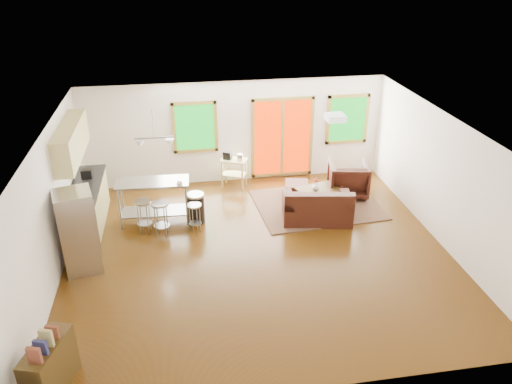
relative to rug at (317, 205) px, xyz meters
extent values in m
cube|color=#351D07|center=(-1.69, -1.76, -0.02)|extent=(7.50, 7.00, 0.02)
cube|color=white|center=(-1.69, -1.76, 2.60)|extent=(7.50, 7.00, 0.02)
cube|color=white|center=(-1.69, 1.75, 1.29)|extent=(7.50, 0.02, 2.60)
cube|color=white|center=(-5.45, -1.76, 1.29)|extent=(0.02, 7.00, 2.60)
cube|color=white|center=(2.07, -1.76, 1.29)|extent=(0.02, 7.00, 2.60)
cube|color=white|center=(-1.69, -5.27, 1.29)|extent=(7.50, 0.02, 2.60)
cube|color=#095310|center=(-2.69, 1.70, 1.49)|extent=(0.94, 0.02, 1.14)
cube|color=olive|center=(-2.69, 1.70, 2.10)|extent=(1.10, 0.05, 0.08)
cube|color=olive|center=(-2.69, 1.70, 0.88)|extent=(1.10, 0.05, 0.08)
cube|color=olive|center=(-3.20, 1.70, 1.49)|extent=(0.08, 0.05, 1.30)
cube|color=olive|center=(-2.18, 1.70, 1.49)|extent=(0.08, 0.05, 1.30)
cube|color=#AB1F00|center=(-0.49, 1.70, 1.09)|extent=(1.44, 0.02, 1.94)
cube|color=olive|center=(-0.49, 1.70, 2.10)|extent=(1.60, 0.05, 0.08)
cube|color=olive|center=(-0.49, 1.70, 0.08)|extent=(1.60, 0.05, 0.08)
cube|color=olive|center=(-1.25, 1.70, 1.09)|extent=(0.08, 0.05, 2.10)
cube|color=olive|center=(0.27, 1.70, 1.09)|extent=(0.08, 0.05, 2.10)
cube|color=olive|center=(-0.49, 1.70, 1.09)|extent=(0.08, 0.05, 1.94)
cube|color=#095310|center=(1.21, 1.70, 1.49)|extent=(0.94, 0.02, 1.14)
cube|color=olive|center=(1.21, 1.70, 2.10)|extent=(1.10, 0.05, 0.08)
cube|color=olive|center=(1.21, 1.70, 0.88)|extent=(1.10, 0.05, 0.08)
cube|color=olive|center=(0.70, 1.70, 1.49)|extent=(0.08, 0.05, 1.30)
cube|color=olive|center=(1.72, 1.70, 1.49)|extent=(0.08, 0.05, 1.30)
cube|color=#445334|center=(0.00, 0.00, 0.00)|extent=(2.95, 2.36, 0.03)
cube|color=black|center=(-0.20, -0.67, 0.20)|extent=(1.61, 1.07, 0.42)
cube|color=black|center=(-0.25, -0.99, 0.59)|extent=(1.51, 0.43, 0.38)
cube|color=black|center=(-0.84, -0.56, 0.48)|extent=(0.33, 0.87, 0.16)
cube|color=black|center=(0.44, -0.77, 0.48)|extent=(0.33, 0.87, 0.16)
cube|color=black|center=(-0.51, -0.57, 0.47)|extent=(0.70, 0.64, 0.12)
cube|color=black|center=(0.14, -0.67, 0.47)|extent=(0.70, 0.64, 0.12)
cube|color=#35250E|center=(0.05, 0.07, 0.36)|extent=(1.11, 0.82, 0.04)
cube|color=#35250E|center=(-0.30, -0.24, 0.16)|extent=(0.07, 0.07, 0.36)
cube|color=#35250E|center=(0.51, -0.03, 0.16)|extent=(0.07, 0.07, 0.36)
cube|color=#35250E|center=(-0.41, 0.18, 0.16)|extent=(0.07, 0.07, 0.36)
cube|color=#35250E|center=(0.40, 0.39, 0.16)|extent=(0.07, 0.07, 0.36)
imported|color=black|center=(0.88, 0.42, 0.46)|extent=(1.07, 1.02, 0.95)
cube|color=black|center=(-0.37, 0.53, 0.17)|extent=(0.65, 0.65, 0.36)
imported|color=silver|center=(-0.05, 0.02, 0.47)|extent=(0.21, 0.21, 0.17)
sphere|color=#B53C28|center=(-0.02, 0.03, 0.61)|extent=(0.08, 0.08, 0.07)
sphere|color=#B53C28|center=(-0.08, 0.01, 0.63)|extent=(0.08, 0.08, 0.07)
sphere|color=#B53C28|center=(-0.04, 0.05, 0.65)|extent=(0.08, 0.08, 0.07)
imported|color=brown|center=(0.53, 0.17, 0.54)|extent=(0.22, 0.12, 0.31)
cube|color=tan|center=(-5.14, -0.06, 0.44)|extent=(0.60, 2.20, 0.90)
cube|color=black|center=(-5.14, -0.06, 0.91)|extent=(0.64, 2.24, 0.04)
cube|color=tan|center=(-5.26, -0.06, 1.94)|extent=(0.36, 2.20, 0.70)
cylinder|color=#B7BABC|center=(-5.14, -0.56, 1.02)|extent=(0.12, 0.12, 0.18)
cube|color=black|center=(-5.14, 0.34, 1.03)|extent=(0.22, 0.18, 0.20)
cube|color=#B7BABC|center=(-5.04, -1.76, 0.79)|extent=(0.78, 0.76, 1.61)
cube|color=gray|center=(-4.74, -1.69, 0.79)|extent=(0.16, 0.58, 1.58)
cylinder|color=gray|center=(-4.68, -1.88, 0.93)|extent=(0.03, 0.03, 1.07)
cylinder|color=gray|center=(-4.77, -1.49, 0.93)|extent=(0.03, 0.03, 1.07)
cube|color=#B7BABC|center=(-3.74, -0.17, 0.95)|extent=(1.58, 0.69, 0.04)
cube|color=gray|center=(-3.74, -0.17, 0.25)|extent=(1.47, 0.61, 0.03)
cylinder|color=gray|center=(-4.45, -0.37, 0.46)|extent=(0.04, 0.04, 0.94)
cylinder|color=gray|center=(-3.04, -0.44, 0.46)|extent=(0.04, 0.04, 0.94)
cylinder|color=gray|center=(-4.43, 0.10, 0.46)|extent=(0.04, 0.04, 0.94)
cylinder|color=gray|center=(-3.02, 0.04, 0.46)|extent=(0.04, 0.04, 0.94)
imported|color=white|center=(-3.16, -0.43, 1.00)|extent=(0.13, 0.11, 0.12)
cylinder|color=#B7BABC|center=(-3.94, -0.59, 0.71)|extent=(0.42, 0.42, 0.04)
cylinder|color=gray|center=(-3.83, -0.52, 0.34)|extent=(0.03, 0.03, 0.70)
cylinder|color=gray|center=(-4.02, -0.48, 0.34)|extent=(0.03, 0.03, 0.70)
cylinder|color=gray|center=(-4.06, -0.67, 0.34)|extent=(0.03, 0.03, 0.70)
cylinder|color=gray|center=(-3.87, -0.70, 0.34)|extent=(0.03, 0.03, 0.70)
cylinder|color=gray|center=(-3.94, -0.59, 0.21)|extent=(0.38, 0.38, 0.02)
cylinder|color=#B7BABC|center=(-3.59, -0.78, 0.73)|extent=(0.43, 0.43, 0.04)
cylinder|color=gray|center=(-3.47, -0.70, 0.35)|extent=(0.03, 0.03, 0.72)
cylinder|color=gray|center=(-3.66, -0.66, 0.35)|extent=(0.03, 0.03, 0.72)
cylinder|color=gray|center=(-3.70, -0.85, 0.35)|extent=(0.03, 0.03, 0.72)
cylinder|color=gray|center=(-3.51, -0.89, 0.35)|extent=(0.03, 0.03, 0.72)
cylinder|color=gray|center=(-3.59, -0.78, 0.22)|extent=(0.39, 0.39, 0.02)
cylinder|color=#B7BABC|center=(-2.89, -0.72, 0.61)|extent=(0.39, 0.39, 0.04)
cylinder|color=gray|center=(-2.84, -0.61, 0.29)|extent=(0.03, 0.03, 0.60)
cylinder|color=gray|center=(-2.99, -0.67, 0.29)|extent=(0.03, 0.03, 0.60)
cylinder|color=gray|center=(-2.94, -0.82, 0.29)|extent=(0.03, 0.03, 0.60)
cylinder|color=gray|center=(-2.78, -0.77, 0.29)|extent=(0.03, 0.03, 0.60)
cylinder|color=gray|center=(-2.89, -0.72, 0.18)|extent=(0.35, 0.35, 0.01)
cylinder|color=black|center=(-2.84, -0.33, 0.31)|extent=(0.42, 0.42, 0.64)
cylinder|color=#B7BABC|center=(-2.84, -0.33, 0.65)|extent=(0.43, 0.43, 0.05)
cube|color=tan|center=(-1.80, 1.31, 0.72)|extent=(0.73, 0.62, 0.04)
cube|color=tan|center=(-1.80, 1.31, 0.34)|extent=(0.69, 0.58, 0.03)
cube|color=tan|center=(-2.10, 1.28, 0.36)|extent=(0.05, 0.05, 0.74)
cube|color=tan|center=(-1.62, 1.05, 0.36)|extent=(0.05, 0.05, 0.74)
cube|color=tan|center=(-1.97, 1.57, 0.36)|extent=(0.05, 0.05, 0.74)
cube|color=tan|center=(-1.49, 1.34, 0.36)|extent=(0.05, 0.05, 0.74)
cube|color=black|center=(-1.94, 1.38, 0.83)|extent=(0.25, 0.24, 0.19)
cylinder|color=#B7BABC|center=(-1.65, 1.24, 0.82)|extent=(0.19, 0.19, 0.16)
cube|color=#35250E|center=(-5.04, -4.68, 0.39)|extent=(0.60, 0.96, 0.80)
cube|color=brown|center=(-5.08, -4.98, 0.90)|extent=(0.19, 0.10, 0.24)
cube|color=navy|center=(-5.04, -4.84, 0.89)|extent=(0.19, 0.10, 0.22)
cube|color=tan|center=(-5.00, -4.69, 0.91)|extent=(0.19, 0.10, 0.26)
cube|color=brown|center=(-4.95, -4.55, 0.88)|extent=(0.19, 0.10, 0.20)
cube|color=white|center=(-0.09, -1.16, 2.52)|extent=(0.35, 0.35, 0.12)
cylinder|color=gray|center=(-3.59, -0.26, 2.29)|extent=(0.02, 0.02, 0.60)
cube|color=gray|center=(-3.59, -0.26, 1.99)|extent=(0.80, 0.04, 0.03)
cone|color=#B7BABC|center=(-3.89, -0.26, 1.87)|extent=(0.18, 0.18, 0.14)
cone|color=#B7BABC|center=(-3.29, -0.26, 1.87)|extent=(0.18, 0.18, 0.14)
camera|label=1|loc=(-3.10, -10.03, 5.51)|focal=35.00mm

